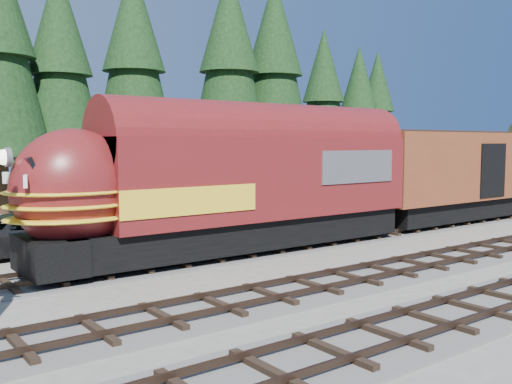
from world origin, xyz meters
TOP-DOWN VIEW (x-y plane):
  - ground at (0.00, 0.00)m, footprint 120.00×120.00m
  - track_siding at (10.00, 4.00)m, footprint 68.00×3.20m
  - depot at (-0.00, 10.50)m, footprint 12.80×7.00m
  - conifer_backdrop at (1.72, 24.93)m, footprint 81.49×21.73m
  - locomotive at (-3.50, 4.00)m, footprint 17.79×3.54m
  - boxcar at (13.47, 4.00)m, footprint 15.56×3.33m
  - pickup_truck_a at (-9.69, 9.27)m, footprint 6.49×3.29m

SIDE VIEW (x-z plane):
  - ground at x=0.00m, z-range 0.00..0.00m
  - track_siding at x=10.00m, z-range -0.11..0.22m
  - pickup_truck_a at x=-9.69m, z-range 0.00..1.76m
  - locomotive at x=-3.50m, z-range 0.37..5.21m
  - boxcar at x=13.47m, z-range 0.46..5.35m
  - depot at x=0.00m, z-range 0.31..5.61m
  - conifer_backdrop at x=1.72m, z-range 1.72..19.26m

